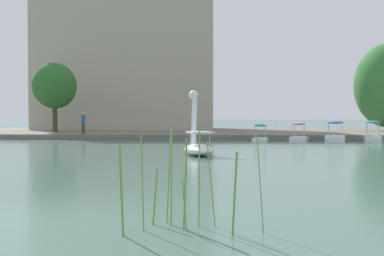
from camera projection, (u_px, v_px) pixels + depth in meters
ground_plane at (57, 220)px, 7.79m from camera, size 609.48×609.48×0.00m
shore_bank_far at (195, 133)px, 45.87m from camera, size 117.28×22.15×0.41m
swan_boat at (198, 144)px, 20.98m from camera, size 1.97×2.85×3.06m
pedal_boat_cyan at (260, 137)px, 32.45m from camera, size 1.33×1.88×1.29m
pedal_boat_pink at (299, 136)px, 31.98m from camera, size 1.62×2.20×1.42m
pedal_boat_blue at (335, 136)px, 31.90m from camera, size 1.87×2.59×1.50m
pedal_boat_teal at (372, 136)px, 31.92m from camera, size 1.51×2.26×1.53m
tree_broadleaf_left at (55, 86)px, 41.77m from camera, size 5.29×5.38×6.38m
person_on_path at (83, 123)px, 36.61m from camera, size 0.30×0.31×1.75m
apartment_block at (127, 60)px, 51.96m from camera, size 19.95×11.49×15.76m
reed_clump_foreground at (178, 187)px, 7.11m from camera, size 2.19×0.93×1.58m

